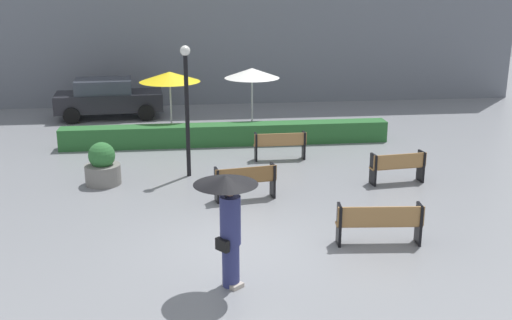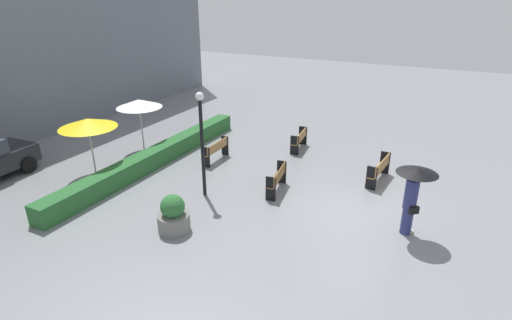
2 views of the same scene
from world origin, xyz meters
name	(u,v)px [view 1 (image 1 of 2)]	position (x,y,z in m)	size (l,w,h in m)	color
ground_plane	(243,248)	(0.00, 0.00, 0.00)	(60.00, 60.00, 0.00)	gray
bench_near_right	(380,222)	(2.89, -0.16, 0.52)	(1.84, 0.54, 0.89)	#9E7242
bench_back_row	(280,143)	(1.79, 6.38, 0.52)	(1.63, 0.34, 0.86)	#9E7242
bench_mid_center	(245,180)	(0.36, 2.92, 0.53)	(1.62, 0.59, 0.89)	brown
bench_far_right	(398,166)	(4.65, 3.75, 0.51)	(1.57, 0.54, 0.86)	#9E7242
pedestrian_with_umbrella	(228,211)	(-0.40, -1.63, 1.48)	(1.15, 1.15, 2.16)	navy
planter_pot	(102,166)	(-3.40, 4.62, 0.51)	(0.97, 0.97, 1.18)	slate
lamp_post	(187,97)	(-1.05, 5.09, 2.28)	(0.28, 0.28, 3.70)	black
patio_umbrella_yellow	(170,77)	(-1.60, 9.84, 2.12)	(2.13, 2.13, 2.30)	silver
patio_umbrella_white	(252,73)	(1.31, 9.97, 2.18)	(1.97, 1.97, 2.36)	silver
hedge_strip	(227,134)	(0.26, 8.40, 0.35)	(11.03, 0.70, 0.71)	#28602D
parked_car	(108,98)	(-4.17, 13.16, 0.82)	(4.32, 2.23, 1.57)	black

